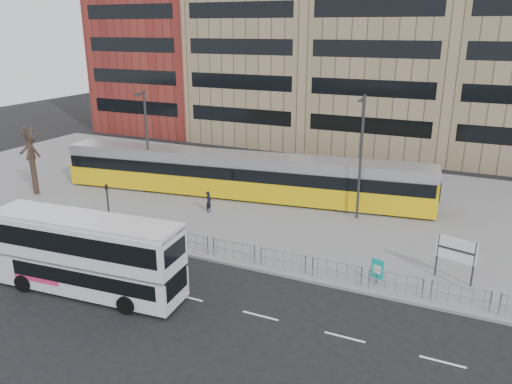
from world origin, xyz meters
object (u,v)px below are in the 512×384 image
at_px(double_decker_bus, 86,252).
at_px(lamp_post_west, 147,138).
at_px(tram, 241,175).
at_px(station_sign, 456,252).
at_px(ad_panel, 377,270).
at_px(lamp_post_east, 361,153).
at_px(pedestrian, 209,202).
at_px(traffic_light_west, 108,201).
at_px(bare_tree, 27,124).

height_order(double_decker_bus, lamp_post_west, lamp_post_west).
height_order(tram, station_sign, tram).
xyz_separation_m(tram, lamp_post_west, (-7.15, -1.99, 2.70)).
bearing_deg(double_decker_bus, tram, 83.69).
distance_m(ad_panel, lamp_post_east, 10.04).
xyz_separation_m(double_decker_bus, station_sign, (16.58, 8.59, -0.38)).
height_order(double_decker_bus, pedestrian, double_decker_bus).
bearing_deg(station_sign, traffic_light_west, -160.48).
bearing_deg(ad_panel, bare_tree, -165.30).
height_order(tram, pedestrian, tram).
distance_m(traffic_light_west, lamp_post_east, 16.81).
relative_size(double_decker_bus, ad_panel, 7.46).
bearing_deg(double_decker_bus, lamp_post_west, 110.54).
bearing_deg(lamp_post_west, bare_tree, -151.44).
height_order(lamp_post_west, bare_tree, lamp_post_west).
relative_size(station_sign, ad_panel, 1.73).
bearing_deg(bare_tree, pedestrian, 8.48).
distance_m(lamp_post_west, lamp_post_east, 16.58).
bearing_deg(ad_panel, pedestrian, 178.79).
distance_m(double_decker_bus, tram, 16.20).
relative_size(double_decker_bus, pedestrian, 6.55).
bearing_deg(lamp_post_east, station_sign, -44.89).
bearing_deg(station_sign, bare_tree, -168.64).
bearing_deg(lamp_post_east, lamp_post_west, -176.18).
bearing_deg(traffic_light_west, pedestrian, 29.58).
bearing_deg(tram, pedestrian, -104.80).
xyz_separation_m(lamp_post_east, bare_tree, (-24.38, -5.37, 0.94)).
bearing_deg(lamp_post_east, tram, 174.58).
distance_m(pedestrian, bare_tree, 15.41).
bearing_deg(lamp_post_west, lamp_post_east, 3.82).
height_order(ad_panel, lamp_post_east, lamp_post_east).
height_order(double_decker_bus, station_sign, double_decker_bus).
xyz_separation_m(lamp_post_west, lamp_post_east, (16.54, 1.10, 0.20)).
relative_size(tram, pedestrian, 18.71).
distance_m(ad_panel, lamp_post_west, 21.46).
bearing_deg(lamp_post_east, double_decker_bus, -122.73).
bearing_deg(bare_tree, double_decker_bus, -34.33).
xyz_separation_m(pedestrian, lamp_post_east, (9.89, 3.21, 3.84)).
height_order(pedestrian, lamp_post_east, lamp_post_east).
distance_m(double_decker_bus, traffic_light_west, 7.78).
height_order(tram, lamp_post_east, lamp_post_east).
xyz_separation_m(tram, lamp_post_east, (9.39, -0.89, 2.90)).
xyz_separation_m(traffic_light_west, lamp_post_west, (-2.46, 7.69, 2.44)).
bearing_deg(bare_tree, ad_panel, -6.91).
bearing_deg(traffic_light_west, lamp_post_east, 8.50).
bearing_deg(traffic_light_west, lamp_post_west, 84.27).
height_order(double_decker_bus, bare_tree, bare_tree).
bearing_deg(ad_panel, traffic_light_west, -158.14).
height_order(pedestrian, traffic_light_west, traffic_light_west).
bearing_deg(lamp_post_east, pedestrian, -162.01).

